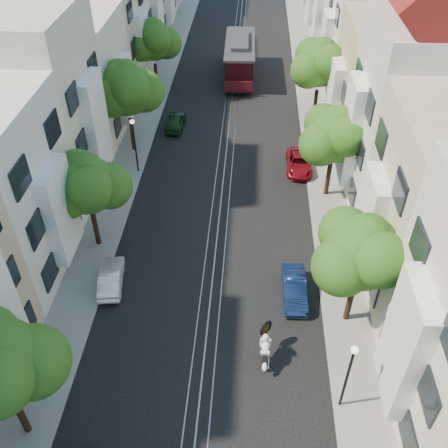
% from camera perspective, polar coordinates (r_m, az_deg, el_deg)
% --- Properties ---
extents(ground, '(200.00, 200.00, 0.00)m').
position_cam_1_polar(ground, '(41.73, 0.48, 10.27)').
color(ground, black).
rests_on(ground, ground).
extents(sidewalk_east, '(2.50, 80.00, 0.12)m').
position_cam_1_polar(sidewalk_east, '(42.01, 10.56, 9.88)').
color(sidewalk_east, gray).
rests_on(sidewalk_east, ground).
extents(sidewalk_west, '(2.50, 80.00, 0.12)m').
position_cam_1_polar(sidewalk_west, '(42.65, -9.46, 10.50)').
color(sidewalk_west, gray).
rests_on(sidewalk_west, ground).
extents(rail_left, '(0.06, 80.00, 0.02)m').
position_cam_1_polar(rail_left, '(41.76, -0.28, 10.31)').
color(rail_left, gray).
rests_on(rail_left, ground).
extents(rail_slot, '(0.06, 80.00, 0.02)m').
position_cam_1_polar(rail_slot, '(41.73, 0.48, 10.28)').
color(rail_slot, gray).
rests_on(rail_slot, ground).
extents(rail_right, '(0.06, 80.00, 0.02)m').
position_cam_1_polar(rail_right, '(41.71, 1.25, 10.26)').
color(rail_right, gray).
rests_on(rail_right, ground).
extents(lane_line, '(0.08, 80.00, 0.01)m').
position_cam_1_polar(lane_line, '(41.73, 0.48, 10.28)').
color(lane_line, tan).
rests_on(lane_line, ground).
extents(townhouses_east, '(7.75, 72.00, 12.00)m').
position_cam_1_polar(townhouses_east, '(40.57, 18.18, 15.59)').
color(townhouses_east, beige).
rests_on(townhouses_east, ground).
extents(townhouses_west, '(7.75, 72.00, 11.76)m').
position_cam_1_polar(townhouses_west, '(41.67, -16.73, 16.37)').
color(townhouses_west, silver).
rests_on(townhouses_west, ground).
extents(tree_e_b, '(4.93, 4.08, 6.68)m').
position_cam_1_polar(tree_e_b, '(24.04, 15.57, -3.29)').
color(tree_e_b, black).
rests_on(tree_e_b, ground).
extents(tree_e_c, '(4.84, 3.99, 6.52)m').
position_cam_1_polar(tree_e_c, '(32.89, 12.66, 9.72)').
color(tree_e_c, black).
rests_on(tree_e_c, ground).
extents(tree_e_d, '(5.01, 4.16, 6.85)m').
position_cam_1_polar(tree_e_d, '(42.60, 11.03, 17.49)').
color(tree_e_d, black).
rests_on(tree_e_d, ground).
extents(tree_w_b, '(4.72, 3.87, 6.27)m').
position_cam_1_polar(tree_w_b, '(28.94, -15.33, 4.20)').
color(tree_w_b, black).
rests_on(tree_w_b, ground).
extents(tree_w_c, '(5.13, 4.28, 7.09)m').
position_cam_1_polar(tree_w_c, '(37.76, -11.00, 14.85)').
color(tree_w_c, black).
rests_on(tree_w_c, ground).
extents(tree_w_d, '(4.84, 3.99, 6.52)m').
position_cam_1_polar(tree_w_d, '(47.88, -8.05, 19.97)').
color(tree_w_d, black).
rests_on(tree_w_d, ground).
extents(lamp_east, '(0.32, 0.32, 4.16)m').
position_cam_1_polar(lamp_east, '(22.03, 14.15, -15.74)').
color(lamp_east, black).
rests_on(lamp_east, ground).
extents(lamp_west, '(0.32, 0.32, 4.16)m').
position_cam_1_polar(lamp_west, '(36.01, -10.23, 9.64)').
color(lamp_west, black).
rests_on(lamp_west, ground).
extents(sportbike_rider, '(0.65, 2.05, 1.83)m').
position_cam_1_polar(sportbike_rider, '(24.48, 4.73, -13.71)').
color(sportbike_rider, black).
rests_on(sportbike_rider, ground).
extents(cable_car, '(3.00, 9.10, 3.48)m').
position_cam_1_polar(cable_car, '(51.13, 1.81, 18.58)').
color(cable_car, black).
rests_on(cable_car, ground).
extents(parked_car_e_mid, '(1.33, 3.56, 1.16)m').
position_cam_1_polar(parked_car_e_mid, '(27.54, 8.05, -7.32)').
color(parked_car_e_mid, '#0D1C41').
rests_on(parked_car_e_mid, ground).
extents(parked_car_e_far, '(1.84, 3.95, 1.09)m').
position_cam_1_polar(parked_car_e_far, '(37.39, 8.59, 6.93)').
color(parked_car_e_far, maroon).
rests_on(parked_car_e_far, ground).
extents(parked_car_w_mid, '(1.65, 3.53, 1.12)m').
position_cam_1_polar(parked_car_w_mid, '(28.58, -12.78, -5.96)').
color(parked_car_w_mid, silver).
rests_on(parked_car_w_mid, ground).
extents(parked_car_w_far, '(1.50, 3.56, 1.20)m').
position_cam_1_polar(parked_car_w_far, '(42.53, -5.58, 11.61)').
color(parked_car_w_far, '#153214').
rests_on(parked_car_w_far, ground).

